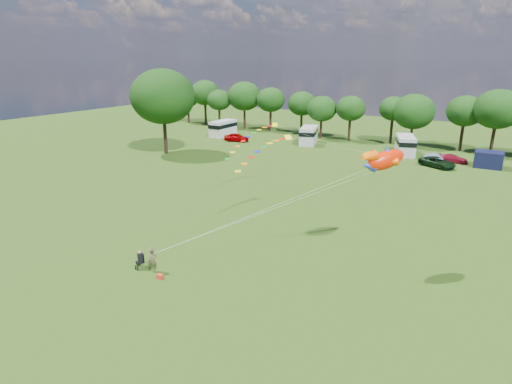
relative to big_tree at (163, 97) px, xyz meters
The scene contains 18 objects.
ground_plane 42.02m from the big_tree, 43.03° to the right, with size 180.00×180.00×0.00m, color black.
tree_line 44.52m from the big_tree, 37.40° to the left, with size 102.98×10.98×10.27m.
big_tree is the anchor object (origin of this frame).
car_a 17.04m from the big_tree, 75.43° to the left, with size 1.83×4.64×1.55m, color #980003.
car_c 44.85m from the big_tree, 24.61° to the left, with size 1.65×3.93×1.18m, color maroon.
car_d 41.96m from the big_tree, 20.09° to the left, with size 2.36×5.21×1.42m, color black.
campervan_a 19.20m from the big_tree, 95.56° to the left, with size 2.73×6.18×3.01m.
campervan_b 26.29m from the big_tree, 51.09° to the left, with size 4.36×6.64×3.01m.
campervan_c 38.99m from the big_tree, 31.48° to the left, with size 4.56×6.60×2.98m.
tent_orange 33.37m from the big_tree, 26.57° to the left, with size 2.65×2.90×2.07m.
tent_greyblue 42.22m from the big_tree, 24.78° to the left, with size 3.36×3.68×2.50m.
awning_navy 48.80m from the big_tree, 21.83° to the left, with size 3.63×2.95×2.27m, color black.
kite_flyer 41.07m from the big_tree, 47.43° to the right, with size 0.64×0.42×1.75m, color #4D4A2B.
camp_chair 40.37m from the big_tree, 48.77° to the right, with size 0.73×0.75×1.42m.
kite_bag 42.38m from the big_tree, 46.71° to the right, with size 0.47×0.32×0.34m, color red.
fish_kite 45.42m from the big_tree, 26.65° to the right, with size 2.88×3.51×1.95m.
streamer_kite_b 25.53m from the big_tree, 22.90° to the right, with size 4.27×4.60×3.79m.
streamer_kite_c 34.47m from the big_tree, 30.52° to the right, with size 3.14×5.00×2.81m.
Camera 1 is at (18.69, -21.24, 15.10)m, focal length 30.00 mm.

